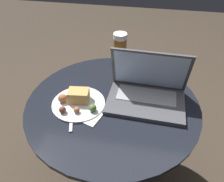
% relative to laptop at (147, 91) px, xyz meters
% --- Properties ---
extents(ground_plane, '(6.00, 6.00, 0.00)m').
position_rel_laptop_xyz_m(ground_plane, '(-0.14, -0.04, -0.61)').
color(ground_plane, '#382D23').
extents(table, '(0.74, 0.74, 0.56)m').
position_rel_laptop_xyz_m(table, '(-0.14, -0.04, -0.21)').
color(table, '#515156').
rests_on(table, ground_plane).
extents(napkin, '(0.22, 0.19, 0.00)m').
position_rel_laptop_xyz_m(napkin, '(-0.25, -0.11, -0.04)').
color(napkin, silver).
rests_on(napkin, table).
extents(laptop, '(0.33, 0.22, 0.22)m').
position_rel_laptop_xyz_m(laptop, '(0.00, 0.00, 0.00)').
color(laptop, '#47474C').
rests_on(laptop, table).
extents(beer_glass, '(0.06, 0.06, 0.23)m').
position_rel_laptop_xyz_m(beer_glass, '(-0.14, 0.13, 0.07)').
color(beer_glass, brown).
rests_on(beer_glass, table).
extents(snack_plate, '(0.22, 0.22, 0.06)m').
position_rel_laptop_xyz_m(snack_plate, '(-0.28, -0.08, -0.03)').
color(snack_plate, silver).
rests_on(snack_plate, table).
extents(fork, '(0.07, 0.16, 0.00)m').
position_rel_laptop_xyz_m(fork, '(-0.29, -0.15, -0.04)').
color(fork, '#B2B2B7').
rests_on(fork, table).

